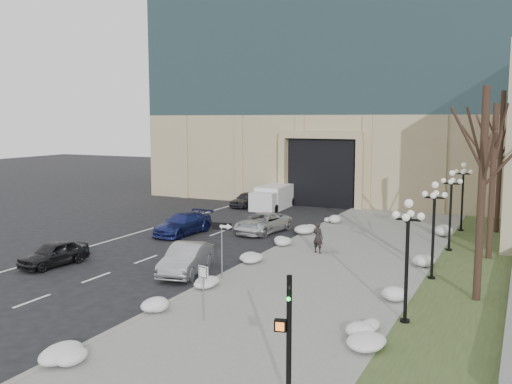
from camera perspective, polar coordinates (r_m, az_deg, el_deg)
ground at (r=20.73m, az=-12.93°, el=-14.57°), size 160.00×160.00×0.00m
sidewalk at (r=31.17m, az=8.73°, el=-6.89°), size 9.00×40.00×0.12m
curb at (r=32.70m, az=1.12°, el=-6.11°), size 0.30×40.00×0.14m
grass_strip at (r=30.03m, az=20.80°, el=-7.85°), size 4.00×40.00×0.10m
office_tower at (r=61.21m, az=12.32°, el=17.35°), size 40.00×24.70×36.00m
car_a at (r=31.85m, az=-19.56°, el=-5.83°), size 2.04×4.00×1.30m
car_b at (r=28.76m, az=-6.98°, el=-6.67°), size 2.51×4.72×1.48m
car_c at (r=38.39m, az=-7.33°, el=-3.18°), size 2.38×5.02×1.42m
car_d at (r=38.60m, az=0.68°, el=-3.13°), size 2.89×5.06×1.33m
car_e at (r=49.93m, az=-0.93°, el=-0.74°), size 1.92×4.02×1.32m
pedestrian at (r=32.50m, az=6.21°, el=-4.53°), size 0.75×0.59×1.79m
box_truck at (r=49.11m, az=1.79°, el=-0.54°), size 2.46×6.27×1.96m
one_way_sign at (r=26.80m, az=-3.11°, el=-4.15°), size 1.07×0.31×2.84m
keep_sign at (r=21.65m, az=-5.29°, el=-8.89°), size 0.47×0.16×2.22m
traffic_signal at (r=15.52m, az=3.19°, el=-14.85°), size 0.63×0.83×3.65m
snow_clump_a at (r=19.22m, az=-18.93°, el=-15.62°), size 1.10×1.60×0.36m
snow_clump_b at (r=23.05m, az=-10.60°, el=-11.44°), size 1.10×1.60×0.36m
snow_clump_c at (r=25.98m, az=-4.94°, el=-9.18°), size 1.10×1.60×0.36m
snow_clump_d at (r=30.56m, az=-0.20°, el=-6.62°), size 1.10×1.60×0.36m
snow_clump_e at (r=34.17m, az=2.70°, el=-5.13°), size 1.10×1.60×0.36m
snow_clump_f at (r=38.01m, az=5.20°, el=-3.88°), size 1.10×1.60×0.36m
snow_clump_g at (r=42.13m, az=7.53°, el=-2.81°), size 1.10×1.60×0.36m
snow_clump_h at (r=19.68m, az=10.54°, el=-14.78°), size 1.10×1.60×0.36m
snow_clump_i at (r=24.96m, az=14.49°, el=-10.08°), size 1.10×1.60×0.36m
snow_clump_j at (r=30.89m, az=17.02°, el=-6.80°), size 1.10×1.60×0.36m
snow_clump_k at (r=39.55m, az=18.49°, el=-3.79°), size 1.10×1.60×0.36m
snow_clump_l at (r=20.97m, az=11.70°, el=-13.40°), size 1.10×1.60×0.36m
lamppost_a at (r=21.81m, az=14.90°, el=-5.08°), size 1.18×1.18×4.76m
lamppost_b at (r=28.12m, az=17.36°, el=-2.41°), size 1.18×1.18×4.76m
lamppost_c at (r=34.50m, az=18.91°, el=-0.72°), size 1.18×1.18×4.76m
lamppost_d at (r=40.91m, az=19.98°, el=0.44°), size 1.18×1.18×4.76m
tree_near at (r=25.10m, az=21.76°, el=2.60°), size 3.20×3.20×9.00m
tree_mid at (r=33.09m, az=22.67°, el=3.01°), size 3.20×3.20×8.50m
tree_far at (r=41.04m, az=23.30°, el=4.61°), size 3.20×3.20×9.50m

